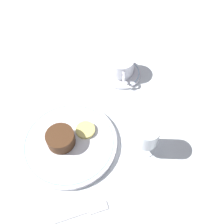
{
  "coord_description": "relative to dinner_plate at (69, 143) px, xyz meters",
  "views": [
    {
      "loc": [
        0.39,
        0.04,
        0.69
      ],
      "look_at": [
        -0.04,
        0.11,
        0.04
      ],
      "focal_mm": 42.0,
      "sensor_mm": 36.0,
      "label": 1
    }
  ],
  "objects": [
    {
      "name": "dinner_plate",
      "position": [
        0.0,
        0.0,
        0.0
      ],
      "size": [
        0.28,
        0.28,
        0.01
      ],
      "color": "white",
      "rests_on": "ground_plane"
    },
    {
      "name": "pineapple_slice",
      "position": [
        -0.03,
        0.05,
        0.01
      ],
      "size": [
        0.06,
        0.06,
        0.01
      ],
      "color": "#EFE075",
      "rests_on": "dinner_plate"
    },
    {
      "name": "spoon",
      "position": [
        -0.2,
        0.19,
        0.0
      ],
      "size": [
        0.08,
        0.1,
        0.0
      ],
      "color": "silver",
      "rests_on": "saucer"
    },
    {
      "name": "fork",
      "position": [
        0.2,
        0.02,
        -0.01
      ],
      "size": [
        0.04,
        0.18,
        0.01
      ],
      "color": "silver",
      "rests_on": "ground_plane"
    },
    {
      "name": "wine_glass",
      "position": [
        0.05,
        0.21,
        0.06
      ],
      "size": [
        0.06,
        0.06,
        0.11
      ],
      "color": "silver",
      "rests_on": "ground_plane"
    },
    {
      "name": "coffee_cup",
      "position": [
        -0.25,
        0.19,
        0.03
      ],
      "size": [
        0.11,
        0.09,
        0.06
      ],
      "color": "white",
      "rests_on": "saucer"
    },
    {
      "name": "dessert_cake",
      "position": [
        -0.0,
        -0.02,
        0.03
      ],
      "size": [
        0.08,
        0.08,
        0.04
      ],
      "color": "#4C2D19",
      "rests_on": "dinner_plate"
    },
    {
      "name": "saucer",
      "position": [
        -0.25,
        0.19,
        -0.0
      ],
      "size": [
        0.14,
        0.14,
        0.01
      ],
      "color": "white",
      "rests_on": "ground_plane"
    },
    {
      "name": "ground_plane",
      "position": [
        -0.03,
        0.03,
        -0.01
      ],
      "size": [
        3.0,
        3.0,
        0.0
      ],
      "primitive_type": "plane",
      "color": "white"
    }
  ]
}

